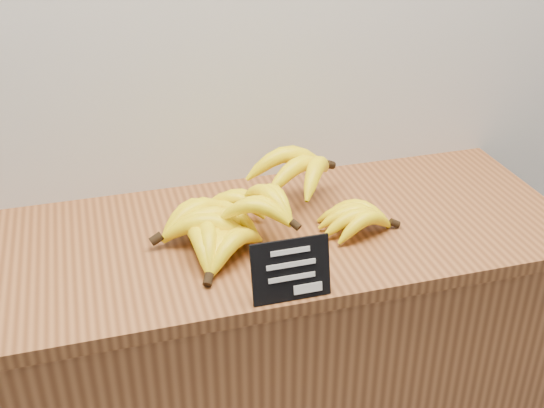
{
  "coord_description": "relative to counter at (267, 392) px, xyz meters",
  "views": [
    {
      "loc": [
        -0.17,
        1.53,
        1.7
      ],
      "look_at": [
        0.16,
        2.7,
        1.02
      ],
      "focal_mm": 45.0,
      "sensor_mm": 36.0,
      "label": 1
    }
  ],
  "objects": [
    {
      "name": "chalkboard_sign",
      "position": [
        -0.02,
        -0.24,
        0.54
      ],
      "size": [
        0.15,
        0.03,
        0.12
      ],
      "primitive_type": "cube",
      "rotation": [
        -0.23,
        0.0,
        0.0
      ],
      "color": "black",
      "rests_on": "counter_top"
    },
    {
      "name": "counter",
      "position": [
        0.0,
        0.0,
        0.0
      ],
      "size": [
        1.29,
        0.5,
        0.9
      ],
      "primitive_type": "cube",
      "color": "#A26134",
      "rests_on": "ground"
    },
    {
      "name": "counter_top",
      "position": [
        -0.0,
        0.0,
        0.47
      ],
      "size": [
        1.35,
        0.54,
        0.03
      ],
      "primitive_type": "cube",
      "color": "brown",
      "rests_on": "counter"
    },
    {
      "name": "banana_pile",
      "position": [
        -0.02,
        0.0,
        0.53
      ],
      "size": [
        0.53,
        0.34,
        0.12
      ],
      "color": "#FFED0A",
      "rests_on": "counter_top"
    }
  ]
}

